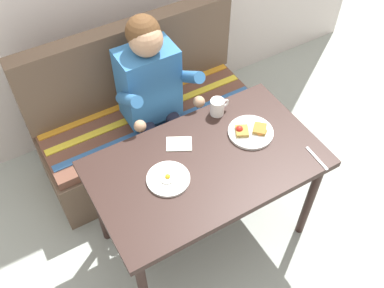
{
  "coord_description": "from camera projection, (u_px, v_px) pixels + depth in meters",
  "views": [
    {
      "loc": [
        -0.78,
        -1.18,
        2.52
      ],
      "look_at": [
        0.0,
        0.15,
        0.72
      ],
      "focal_mm": 41.54,
      "sensor_mm": 36.0,
      "label": 1
    }
  ],
  "objects": [
    {
      "name": "ground_plane",
      "position": [
        204.0,
        233.0,
        2.84
      ],
      "size": [
        8.0,
        8.0,
        0.0
      ],
      "primitive_type": "plane",
      "color": "#A0A69D"
    },
    {
      "name": "couch",
      "position": [
        146.0,
        122.0,
        3.02
      ],
      "size": [
        1.44,
        0.56,
        1.0
      ],
      "color": "brown",
      "rests_on": "ground"
    },
    {
      "name": "plate_breakfast",
      "position": [
        251.0,
        132.0,
        2.4
      ],
      "size": [
        0.25,
        0.25,
        0.05
      ],
      "color": "white",
      "rests_on": "table"
    },
    {
      "name": "fork",
      "position": [
        317.0,
        158.0,
        2.3
      ],
      "size": [
        0.02,
        0.17,
        0.0
      ],
      "primitive_type": "cube",
      "rotation": [
        0.0,
        0.0,
        -0.04
      ],
      "color": "silver",
      "rests_on": "table"
    },
    {
      "name": "napkin",
      "position": [
        179.0,
        144.0,
        2.36
      ],
      "size": [
        0.17,
        0.15,
        0.01
      ],
      "primitive_type": "cube",
      "rotation": [
        0.0,
        0.0,
        -0.5
      ],
      "color": "silver",
      "rests_on": "table"
    },
    {
      "name": "coffee_mug",
      "position": [
        218.0,
        107.0,
        2.47
      ],
      "size": [
        0.12,
        0.08,
        0.1
      ],
      "color": "white",
      "rests_on": "table"
    },
    {
      "name": "plate_eggs",
      "position": [
        168.0,
        179.0,
        2.2
      ],
      "size": [
        0.22,
        0.22,
        0.04
      ],
      "color": "white",
      "rests_on": "table"
    },
    {
      "name": "table",
      "position": [
        206.0,
        171.0,
        2.35
      ],
      "size": [
        1.2,
        0.7,
        0.73
      ],
      "color": "black",
      "rests_on": "ground"
    },
    {
      "name": "person",
      "position": [
        155.0,
        92.0,
        2.61
      ],
      "size": [
        0.45,
        0.61,
        1.21
      ],
      "color": "teal",
      "rests_on": "ground"
    }
  ]
}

